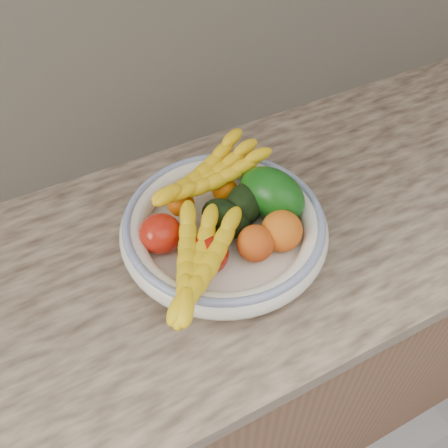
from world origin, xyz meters
TOP-DOWN VIEW (x-y plane):
  - kitchen_counter at (0.00, 1.69)m, footprint 2.44×0.66m
  - fruit_bowl at (0.00, 1.66)m, footprint 0.39×0.39m
  - clementine_back_left at (-0.05, 1.75)m, footprint 0.06×0.06m
  - clementine_back_right at (0.05, 1.75)m, footprint 0.05×0.05m
  - tomato_left at (-0.11, 1.69)m, footprint 0.08×0.08m
  - tomato_near_left at (-0.06, 1.61)m, footprint 0.09×0.09m
  - avocado_center at (0.01, 1.67)m, footprint 0.10×0.12m
  - avocado_right at (0.06, 1.68)m, footprint 0.13×0.12m
  - green_mango at (0.11, 1.67)m, footprint 0.16×0.17m
  - peach_front at (0.03, 1.59)m, footprint 0.08×0.08m
  - peach_right at (0.08, 1.59)m, footprint 0.10×0.10m
  - banana_bunch_back at (0.02, 1.76)m, footprint 0.29×0.18m
  - banana_bunch_front at (-0.09, 1.58)m, footprint 0.27×0.30m

SIDE VIEW (x-z plane):
  - kitchen_counter at x=0.00m, z-range -0.24..1.16m
  - fruit_bowl at x=0.00m, z-range 0.91..0.99m
  - clementine_back_left at x=-0.05m, z-range 0.93..0.98m
  - clementine_back_right at x=0.05m, z-range 0.93..0.98m
  - tomato_left at x=-0.11m, z-range 0.93..1.00m
  - tomato_near_left at x=-0.06m, z-range 0.93..1.00m
  - avocado_center at x=0.01m, z-range 0.93..1.00m
  - avocado_right at x=0.06m, z-range 0.93..1.00m
  - peach_front at x=0.03m, z-range 0.93..1.00m
  - peach_right at x=0.08m, z-range 0.93..1.01m
  - green_mango at x=0.11m, z-range 0.91..1.04m
  - banana_bunch_front at x=-0.09m, z-range 0.94..1.02m
  - banana_bunch_back at x=0.02m, z-range 0.95..1.03m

